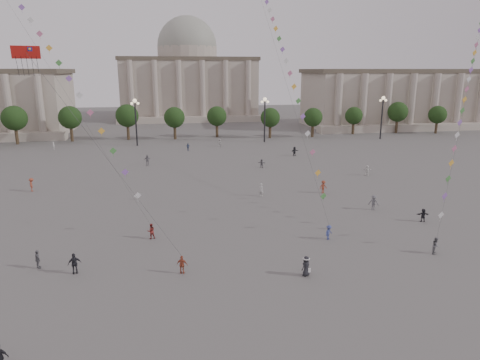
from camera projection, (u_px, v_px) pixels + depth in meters
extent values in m
plane|color=#514E4C|center=(273.00, 289.00, 34.06)|extent=(360.00, 360.00, 0.00)
cube|color=#AA9D8E|center=(433.00, 99.00, 134.76)|extent=(80.00, 22.00, 16.00)
cube|color=brown|center=(436.00, 71.00, 132.61)|extent=(81.60, 22.44, 1.20)
cube|color=#AA9D8E|center=(457.00, 126.00, 124.09)|extent=(84.00, 4.00, 2.00)
cube|color=#AA9D8E|center=(189.00, 90.00, 155.72)|extent=(46.00, 30.00, 20.00)
cube|color=brown|center=(188.00, 59.00, 153.08)|extent=(46.92, 30.60, 1.20)
cube|color=#AA9D8E|center=(192.00, 119.00, 141.73)|extent=(48.30, 4.00, 2.00)
cylinder|color=#AA9D8E|center=(187.00, 54.00, 152.60)|extent=(21.00, 21.00, 5.00)
sphere|color=gray|center=(187.00, 47.00, 151.98)|extent=(21.00, 21.00, 21.00)
cylinder|color=#322619|center=(23.00, 136.00, 101.42)|extent=(0.70, 0.70, 3.52)
sphere|color=black|center=(21.00, 120.00, 100.50)|extent=(5.12, 5.12, 5.12)
cylinder|color=#322619|center=(76.00, 135.00, 103.33)|extent=(0.70, 0.70, 3.52)
sphere|color=black|center=(74.00, 119.00, 102.41)|extent=(5.12, 5.12, 5.12)
cylinder|color=#322619|center=(127.00, 133.00, 105.25)|extent=(0.70, 0.70, 3.52)
sphere|color=black|center=(126.00, 118.00, 104.33)|extent=(5.12, 5.12, 5.12)
cylinder|color=#322619|center=(176.00, 132.00, 107.16)|extent=(0.70, 0.70, 3.52)
sphere|color=black|center=(175.00, 118.00, 106.24)|extent=(5.12, 5.12, 5.12)
cylinder|color=#322619|center=(223.00, 131.00, 109.07)|extent=(0.70, 0.70, 3.52)
sphere|color=black|center=(223.00, 117.00, 108.15)|extent=(5.12, 5.12, 5.12)
cylinder|color=#322619|center=(269.00, 130.00, 110.99)|extent=(0.70, 0.70, 3.52)
sphere|color=black|center=(269.00, 116.00, 110.07)|extent=(5.12, 5.12, 5.12)
cylinder|color=#322619|center=(313.00, 129.00, 112.90)|extent=(0.70, 0.70, 3.52)
sphere|color=black|center=(314.00, 115.00, 111.98)|extent=(5.12, 5.12, 5.12)
cylinder|color=#322619|center=(356.00, 128.00, 114.81)|extent=(0.70, 0.70, 3.52)
sphere|color=black|center=(357.00, 114.00, 113.90)|extent=(5.12, 5.12, 5.12)
cylinder|color=#322619|center=(397.00, 127.00, 116.73)|extent=(0.70, 0.70, 3.52)
sphere|color=black|center=(399.00, 114.00, 115.81)|extent=(5.12, 5.12, 5.12)
cylinder|color=#322619|center=(437.00, 126.00, 118.64)|extent=(0.70, 0.70, 3.52)
sphere|color=black|center=(439.00, 113.00, 117.72)|extent=(5.12, 5.12, 5.12)
cylinder|color=#262628|center=(136.00, 124.00, 97.27)|extent=(0.36, 0.36, 10.00)
sphere|color=#FFE5B2|center=(135.00, 101.00, 95.98)|extent=(0.90, 0.90, 0.90)
sphere|color=#FFE5B2|center=(132.00, 103.00, 96.01)|extent=(0.60, 0.60, 0.60)
sphere|color=#FFE5B2|center=(138.00, 103.00, 96.24)|extent=(0.60, 0.60, 0.60)
cylinder|color=#262628|center=(265.00, 121.00, 102.06)|extent=(0.36, 0.36, 10.00)
sphere|color=#FFE5B2|center=(265.00, 99.00, 100.76)|extent=(0.90, 0.90, 0.90)
sphere|color=#FFE5B2|center=(262.00, 102.00, 100.80)|extent=(0.60, 0.60, 0.60)
sphere|color=#FFE5B2|center=(268.00, 102.00, 101.02)|extent=(0.60, 0.60, 0.60)
cylinder|color=#262628|center=(382.00, 119.00, 106.84)|extent=(0.36, 0.36, 10.00)
sphere|color=#FFE5B2|center=(383.00, 98.00, 105.54)|extent=(0.90, 0.90, 0.90)
sphere|color=#FFE5B2|center=(381.00, 100.00, 105.58)|extent=(0.60, 0.60, 0.60)
sphere|color=#FFE5B2|center=(386.00, 100.00, 105.81)|extent=(0.60, 0.60, 0.60)
imported|color=navy|center=(188.00, 147.00, 92.30)|extent=(1.01, 0.73, 1.59)
imported|color=black|center=(423.00, 215.00, 48.97)|extent=(1.48, 0.65, 1.55)
imported|color=silver|center=(220.00, 143.00, 97.02)|extent=(1.53, 1.55, 1.78)
imported|color=#5A5A5F|center=(374.00, 202.00, 53.03)|extent=(1.42, 1.17, 1.91)
imported|color=white|center=(367.00, 170.00, 70.49)|extent=(1.63, 0.69, 1.71)
imported|color=brown|center=(323.00, 187.00, 60.29)|extent=(1.33, 0.99, 1.84)
imported|color=black|center=(295.00, 151.00, 86.54)|extent=(1.81, 1.19, 1.86)
imported|color=silver|center=(54.00, 146.00, 93.58)|extent=(0.47, 0.64, 1.62)
imported|color=slate|center=(262.00, 163.00, 76.16)|extent=(1.51, 1.08, 1.57)
imported|color=#BBBCB7|center=(261.00, 190.00, 58.82)|extent=(0.79, 0.78, 1.84)
imported|color=slate|center=(147.00, 160.00, 77.80)|extent=(1.17, 0.56, 1.93)
imported|color=#993F29|center=(32.00, 185.00, 61.21)|extent=(1.06, 1.41, 1.94)
imported|color=#9E432B|center=(182.00, 265.00, 36.41)|extent=(1.02, 0.63, 1.63)
imported|color=black|center=(0.00, 357.00, 24.69)|extent=(1.00, 0.47, 1.66)
imported|color=#5D5D61|center=(38.00, 259.00, 37.37)|extent=(0.87, 1.05, 1.68)
imported|color=#232329|center=(75.00, 264.00, 36.35)|extent=(1.17, 0.75, 1.86)
imported|color=maroon|center=(151.00, 231.00, 44.00)|extent=(0.93, 0.81, 1.63)
imported|color=#394482|center=(329.00, 232.00, 43.77)|extent=(1.15, 1.06, 1.55)
imported|color=slate|center=(436.00, 246.00, 40.39)|extent=(0.98, 1.00, 1.62)
imported|color=black|center=(306.00, 266.00, 36.01)|extent=(1.02, 0.93, 1.75)
cone|color=white|center=(306.00, 258.00, 35.82)|extent=(0.52, 0.52, 0.14)
cylinder|color=white|center=(306.00, 259.00, 35.84)|extent=(0.60, 0.60, 0.02)
cube|color=white|center=(309.00, 270.00, 35.99)|extent=(0.22, 0.10, 0.35)
cube|color=red|center=(26.00, 52.00, 35.08)|extent=(2.26, 1.07, 1.02)
cube|color=#1A9346|center=(21.00, 49.00, 34.93)|extent=(0.39, 0.28, 0.34)
cube|color=#1E28A5|center=(30.00, 49.00, 35.04)|extent=(0.39, 0.28, 0.34)
sphere|color=yellow|center=(20.00, 49.00, 34.89)|extent=(0.20, 0.20, 0.20)
sphere|color=yellow|center=(30.00, 49.00, 35.00)|extent=(0.20, 0.20, 0.20)
cylinder|color=#3F3F3F|center=(105.00, 156.00, 35.65)|extent=(0.02, 0.02, 21.22)
cylinder|color=#3F3F3F|center=(20.00, 21.00, 53.31)|extent=(0.02, 0.02, 64.05)
cube|color=silver|center=(138.00, 196.00, 44.33)|extent=(0.76, 0.25, 0.76)
cube|color=#935EBD|center=(125.00, 172.00, 44.96)|extent=(0.76, 0.25, 0.76)
cube|color=#488F42|center=(113.00, 151.00, 45.63)|extent=(0.76, 0.25, 0.76)
cube|color=gold|center=(101.00, 131.00, 46.33)|extent=(0.76, 0.25, 0.76)
cube|color=#C46890|center=(90.00, 112.00, 47.04)|extent=(0.76, 0.25, 0.76)
cube|color=silver|center=(79.00, 95.00, 47.77)|extent=(0.76, 0.25, 0.76)
cube|color=#935EBD|center=(69.00, 79.00, 48.51)|extent=(0.76, 0.25, 0.76)
cube|color=#488F42|center=(59.00, 63.00, 49.26)|extent=(0.76, 0.25, 0.76)
cube|color=gold|center=(49.00, 48.00, 50.02)|extent=(0.76, 0.25, 0.76)
cube|color=#C46890|center=(40.00, 34.00, 50.78)|extent=(0.76, 0.25, 0.76)
cube|color=silver|center=(30.00, 20.00, 51.55)|extent=(0.76, 0.25, 0.76)
cube|color=#935EBD|center=(22.00, 7.00, 52.33)|extent=(0.76, 0.25, 0.76)
cylinder|color=#3F3F3F|center=(269.00, 27.00, 64.91)|extent=(0.02, 0.02, 70.93)
cube|color=#488F42|center=(324.00, 196.00, 44.86)|extent=(0.76, 0.25, 0.76)
cube|color=gold|center=(318.00, 173.00, 46.26)|extent=(0.76, 0.25, 0.76)
cube|color=#C46890|center=(313.00, 152.00, 47.69)|extent=(0.76, 0.25, 0.76)
cube|color=silver|center=(308.00, 133.00, 49.15)|extent=(0.76, 0.25, 0.76)
cube|color=#935EBD|center=(303.00, 116.00, 50.63)|extent=(0.76, 0.25, 0.76)
cube|color=#488F42|center=(298.00, 101.00, 52.12)|extent=(0.76, 0.25, 0.76)
cube|color=gold|center=(294.00, 87.00, 53.62)|extent=(0.76, 0.25, 0.76)
cube|color=#C46890|center=(290.00, 73.00, 55.13)|extent=(0.76, 0.25, 0.76)
cube|color=silver|center=(286.00, 61.00, 56.65)|extent=(0.76, 0.25, 0.76)
cube|color=#935EBD|center=(283.00, 49.00, 58.17)|extent=(0.76, 0.25, 0.76)
cube|color=#488F42|center=(279.00, 39.00, 59.70)|extent=(0.76, 0.25, 0.76)
cube|color=gold|center=(276.00, 28.00, 61.23)|extent=(0.76, 0.25, 0.76)
cube|color=#C46890|center=(273.00, 19.00, 62.77)|extent=(0.76, 0.25, 0.76)
cube|color=silver|center=(270.00, 10.00, 64.31)|extent=(0.76, 0.25, 0.76)
cube|color=#935EBD|center=(267.00, 2.00, 65.86)|extent=(0.76, 0.25, 0.76)
cylinder|color=#3F3F3F|center=(472.00, 70.00, 55.13)|extent=(0.02, 0.02, 54.47)
cube|color=silver|center=(441.00, 215.00, 41.14)|extent=(0.76, 0.25, 0.76)
cube|color=#935EBD|center=(445.00, 196.00, 42.16)|extent=(0.76, 0.25, 0.76)
cube|color=#488F42|center=(448.00, 179.00, 43.20)|extent=(0.76, 0.25, 0.76)
cube|color=gold|center=(451.00, 163.00, 44.26)|extent=(0.76, 0.25, 0.76)
cube|color=#C46890|center=(454.00, 148.00, 45.34)|extent=(0.76, 0.25, 0.76)
cube|color=silver|center=(457.00, 135.00, 46.42)|extent=(0.76, 0.25, 0.76)
cube|color=#935EBD|center=(460.00, 122.00, 47.51)|extent=(0.76, 0.25, 0.76)
cube|color=#488F42|center=(462.00, 111.00, 48.60)|extent=(0.76, 0.25, 0.76)
cube|color=gold|center=(465.00, 99.00, 49.70)|extent=(0.76, 0.25, 0.76)
cube|color=#C46890|center=(467.00, 89.00, 50.81)|extent=(0.76, 0.25, 0.76)
cube|color=silver|center=(469.00, 79.00, 51.92)|extent=(0.76, 0.25, 0.76)
cube|color=#935EBD|center=(471.00, 70.00, 53.04)|extent=(0.76, 0.25, 0.76)
cube|color=#488F42|center=(473.00, 61.00, 54.15)|extent=(0.76, 0.25, 0.76)
cube|color=gold|center=(475.00, 53.00, 55.27)|extent=(0.76, 0.25, 0.76)
cube|color=#C46890|center=(476.00, 45.00, 56.40)|extent=(0.76, 0.25, 0.76)
cube|color=silver|center=(478.00, 37.00, 57.52)|extent=(0.76, 0.25, 0.76)
cube|color=#935EBD|center=(480.00, 30.00, 58.65)|extent=(0.76, 0.25, 0.76)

